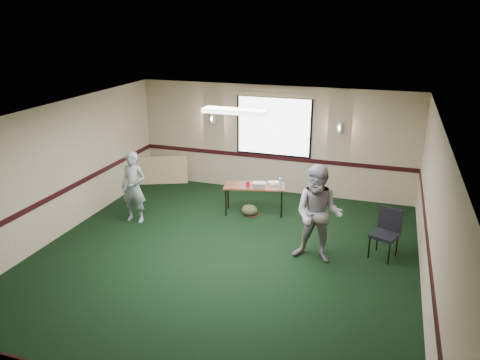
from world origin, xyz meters
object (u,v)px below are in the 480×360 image
(folding_table, at_px, (254,187))
(projector, at_px, (259,184))
(person_right, at_px, (318,214))
(person_left, at_px, (134,187))
(conference_chair, at_px, (387,229))

(folding_table, xyz_separation_m, projector, (0.12, -0.03, 0.10))
(person_right, bearing_deg, person_left, 176.70)
(projector, distance_m, person_left, 2.75)
(folding_table, bearing_deg, person_left, -166.13)
(person_right, bearing_deg, projector, 137.21)
(folding_table, relative_size, projector, 5.18)
(folding_table, height_order, projector, projector)
(conference_chair, bearing_deg, folding_table, 178.71)
(projector, xyz_separation_m, conference_chair, (2.79, -1.11, -0.18))
(projector, height_order, person_left, person_left)
(person_left, bearing_deg, folding_table, 27.11)
(projector, bearing_deg, person_left, -171.10)
(projector, relative_size, person_right, 0.15)
(folding_table, bearing_deg, conference_chair, -34.35)
(conference_chair, height_order, person_right, person_right)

